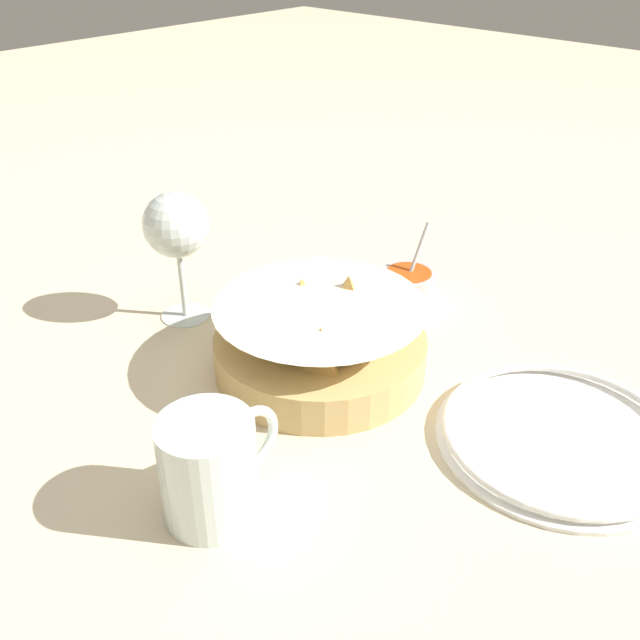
{
  "coord_description": "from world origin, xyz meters",
  "views": [
    {
      "loc": [
        -0.51,
        -0.42,
        0.45
      ],
      "look_at": [
        -0.04,
        0.02,
        0.06
      ],
      "focal_mm": 40.0,
      "sensor_mm": 36.0,
      "label": 1
    }
  ],
  "objects_px": {
    "food_basket": "(320,340)",
    "sauce_cup": "(408,285)",
    "beer_mug": "(211,471)",
    "side_plate": "(560,436)",
    "wine_glass": "(176,229)"
  },
  "relations": [
    {
      "from": "sauce_cup",
      "to": "food_basket",
      "type": "bearing_deg",
      "value": -174.17
    },
    {
      "from": "food_basket",
      "to": "sauce_cup",
      "type": "height_order",
      "value": "sauce_cup"
    },
    {
      "from": "food_basket",
      "to": "sauce_cup",
      "type": "distance_m",
      "value": 0.19
    },
    {
      "from": "wine_glass",
      "to": "beer_mug",
      "type": "bearing_deg",
      "value": -123.91
    },
    {
      "from": "food_basket",
      "to": "wine_glass",
      "type": "relative_size",
      "value": 1.43
    },
    {
      "from": "sauce_cup",
      "to": "wine_glass",
      "type": "xyz_separation_m",
      "value": [
        -0.21,
        0.18,
        0.09
      ]
    },
    {
      "from": "sauce_cup",
      "to": "wine_glass",
      "type": "relative_size",
      "value": 0.62
    },
    {
      "from": "beer_mug",
      "to": "side_plate",
      "type": "height_order",
      "value": "beer_mug"
    },
    {
      "from": "side_plate",
      "to": "sauce_cup",
      "type": "bearing_deg",
      "value": 66.2
    },
    {
      "from": "sauce_cup",
      "to": "beer_mug",
      "type": "relative_size",
      "value": 0.84
    },
    {
      "from": "food_basket",
      "to": "beer_mug",
      "type": "bearing_deg",
      "value": -160.27
    },
    {
      "from": "sauce_cup",
      "to": "side_plate",
      "type": "bearing_deg",
      "value": -113.8
    },
    {
      "from": "food_basket",
      "to": "sauce_cup",
      "type": "bearing_deg",
      "value": 5.83
    },
    {
      "from": "food_basket",
      "to": "side_plate",
      "type": "xyz_separation_m",
      "value": [
        0.07,
        -0.25,
        -0.03
      ]
    },
    {
      "from": "wine_glass",
      "to": "sauce_cup",
      "type": "bearing_deg",
      "value": -39.95
    }
  ]
}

